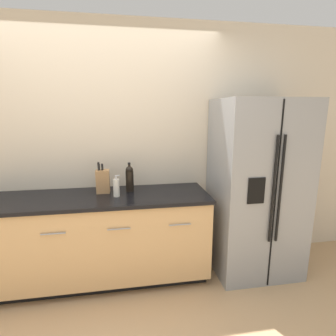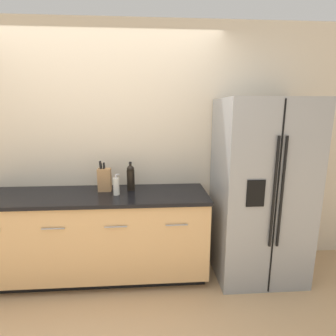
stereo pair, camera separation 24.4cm
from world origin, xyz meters
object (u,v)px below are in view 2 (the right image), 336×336
at_px(knife_block, 104,179).
at_px(soap_dispenser, 116,186).
at_px(refrigerator, 260,191).
at_px(wine_bottle, 131,177).

distance_m(knife_block, soap_dispenser, 0.20).
xyz_separation_m(knife_block, soap_dispenser, (0.13, -0.14, -0.03)).
bearing_deg(soap_dispenser, knife_block, 133.68).
bearing_deg(refrigerator, wine_bottle, 173.59).
bearing_deg(refrigerator, soap_dispenser, -179.90).
height_order(knife_block, soap_dispenser, knife_block).
xyz_separation_m(refrigerator, wine_bottle, (-1.30, 0.15, 0.13)).
xyz_separation_m(refrigerator, soap_dispenser, (-1.43, -0.00, 0.08)).
distance_m(knife_block, wine_bottle, 0.26).
relative_size(refrigerator, knife_block, 5.76).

